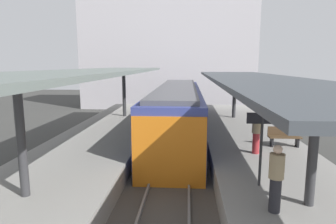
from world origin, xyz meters
name	(u,v)px	position (x,y,z in m)	size (l,w,h in m)	color
ground_plane	(172,170)	(0.00, 0.00, 0.00)	(80.00, 80.00, 0.00)	#383835
platform_left	(87,157)	(-3.80, 0.00, 0.50)	(4.40, 28.00, 1.00)	gray
platform_right	(261,161)	(3.80, 0.00, 0.50)	(4.40, 28.00, 1.00)	gray
track_ballast	(172,168)	(0.00, 0.00, 0.10)	(3.20, 28.00, 0.20)	#4C4742
rail_near_side	(156,164)	(-0.72, 0.00, 0.27)	(0.08, 28.00, 0.14)	slate
rail_far_side	(189,164)	(0.72, 0.00, 0.27)	(0.08, 28.00, 0.14)	slate
commuter_train	(177,112)	(0.00, 5.38, 1.73)	(2.78, 15.43, 3.10)	#38428C
canopy_left	(94,73)	(-3.80, 1.40, 4.21)	(4.18, 21.00, 3.33)	#333335
canopy_right	(257,80)	(3.80, 1.40, 3.89)	(4.18, 21.00, 3.00)	#333335
platform_bench	(284,136)	(4.93, 0.65, 1.46)	(1.40, 0.41, 0.86)	black
platform_sign	(262,133)	(2.81, -3.75, 2.62)	(0.90, 0.08, 2.21)	#262628
passenger_near_bench	(276,178)	(2.80, -5.33, 1.88)	(0.36, 0.36, 1.70)	#232328
passenger_mid_platform	(256,132)	(3.43, -0.52, 1.88)	(0.36, 0.36, 1.69)	maroon
station_building_backdrop	(169,56)	(-1.52, 20.00, 5.50)	(18.00, 6.00, 11.00)	#B7B2B7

